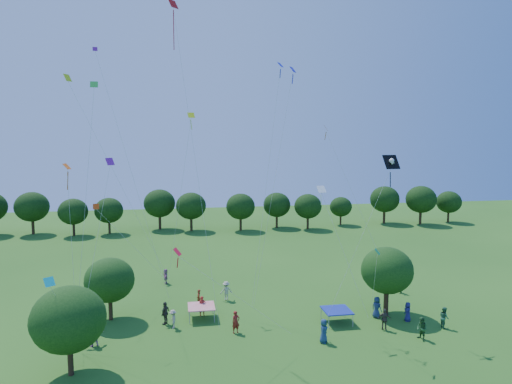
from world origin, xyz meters
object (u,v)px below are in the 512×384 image
object	(u,v)px
tent_blue	(337,310)
pirate_kite	(390,164)
near_tree_east	(387,270)
near_tree_north	(109,280)
tent_red_stripe	(201,307)
red_high_kite	(180,57)
near_tree_west	(68,319)

from	to	relation	value
tent_blue	pirate_kite	bearing A→B (deg)	-12.59
near_tree_east	pirate_kite	world-z (taller)	pirate_kite
near_tree_east	tent_blue	size ratio (longest dim) A/B	2.63
near_tree_north	tent_blue	xyz separation A→B (m)	(18.23, -3.74, -2.34)
tent_red_stripe	pirate_kite	xyz separation A→B (m)	(14.63, -3.56, 11.90)
near_tree_east	tent_blue	bearing A→B (deg)	-167.14
tent_red_stripe	red_high_kite	bearing A→B (deg)	169.37
pirate_kite	red_high_kite	xyz separation A→B (m)	(-15.98, 3.81, 8.29)
tent_red_stripe	red_high_kite	size ratio (longest dim) A/B	0.09
near_tree_north	pirate_kite	size ratio (longest dim) A/B	0.42
near_tree_west	tent_blue	bearing A→B (deg)	14.70
tent_blue	red_high_kite	distance (m)	23.75
near_tree_west	pirate_kite	size ratio (longest dim) A/B	0.47
near_tree_north	tent_red_stripe	size ratio (longest dim) A/B	2.36
near_tree_west	near_tree_north	world-z (taller)	near_tree_west
near_tree_west	tent_red_stripe	xyz separation A→B (m)	(8.62, 7.80, -2.63)
near_tree_west	tent_red_stripe	distance (m)	11.92
near_tree_west	near_tree_east	world-z (taller)	near_tree_east
near_tree_east	red_high_kite	world-z (taller)	red_high_kite
near_tree_west	pirate_kite	world-z (taller)	pirate_kite
tent_red_stripe	tent_blue	world-z (taller)	same
near_tree_east	pirate_kite	size ratio (longest dim) A/B	0.47
near_tree_east	pirate_kite	xyz separation A→B (m)	(-0.98, -1.94, 9.11)
tent_blue	pirate_kite	distance (m)	12.52
pirate_kite	near_tree_north	bearing A→B (deg)	168.24
near_tree_west	near_tree_east	size ratio (longest dim) A/B	0.99
tent_red_stripe	tent_blue	bearing A→B (deg)	-14.03
near_tree_north	red_high_kite	distance (m)	18.87
near_tree_west	near_tree_east	xyz separation A→B (m)	(24.22, 6.19, 0.16)
tent_blue	near_tree_east	bearing A→B (deg)	12.86
near_tree_west	pirate_kite	xyz separation A→B (m)	(23.25, 4.25, 9.27)
near_tree_north	near_tree_east	size ratio (longest dim) A/B	0.90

